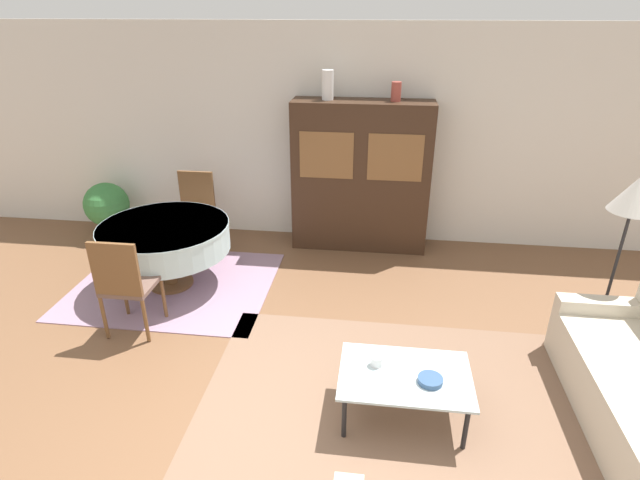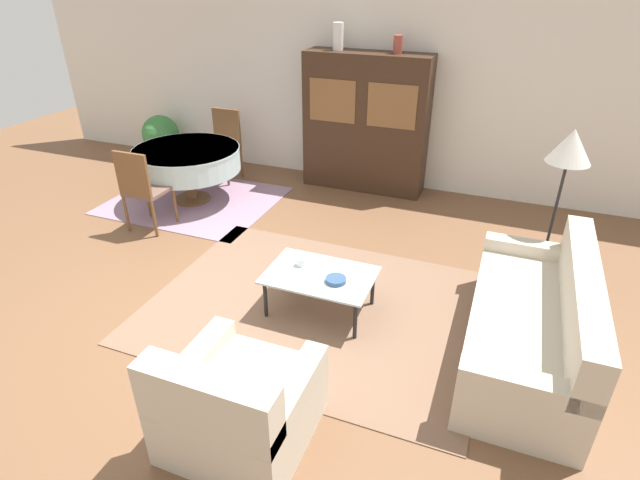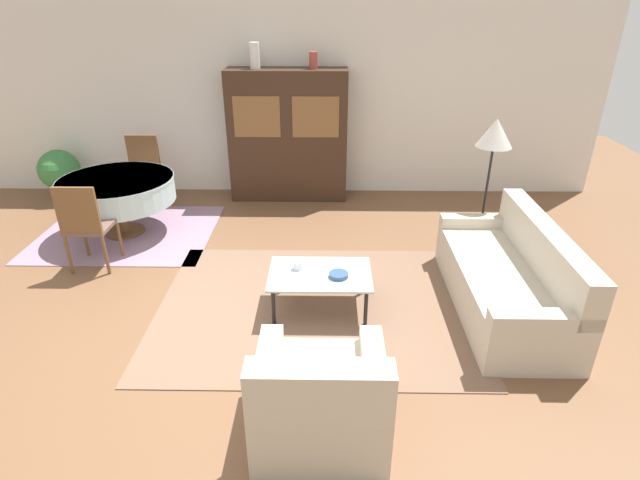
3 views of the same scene
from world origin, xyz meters
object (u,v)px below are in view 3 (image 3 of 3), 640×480
at_px(bowl, 339,275).
at_px(floor_lamp, 494,139).
at_px(display_cabinet, 288,136).
at_px(dining_chair_near, 85,222).
at_px(potted_plant, 60,172).
at_px(dining_table, 117,190).
at_px(dining_chair_far, 143,168).
at_px(couch, 509,280).
at_px(cup, 298,265).
at_px(vase_tall, 255,55).
at_px(coffee_table, 320,276).
at_px(vase_short, 313,60).
at_px(armchair, 320,400).

bearing_deg(bowl, floor_lamp, 39.30).
height_order(display_cabinet, floor_lamp, display_cabinet).
bearing_deg(dining_chair_near, potted_plant, 122.53).
distance_m(dining_chair_near, floor_lamp, 4.52).
distance_m(dining_table, dining_chair_far, 0.92).
distance_m(couch, cup, 2.02).
bearing_deg(vase_tall, floor_lamp, -30.50).
bearing_deg(coffee_table, dining_table, 146.55).
distance_m(dining_chair_near, vase_short, 3.56).
xyz_separation_m(bowl, vase_tall, (-1.10, 3.06, 1.59)).
xyz_separation_m(couch, dining_chair_far, (-4.33, 2.54, 0.26)).
relative_size(coffee_table, vase_tall, 2.88).
distance_m(coffee_table, dining_table, 3.04).
height_order(armchair, floor_lamp, floor_lamp).
xyz_separation_m(dining_table, vase_short, (2.39, 1.33, 1.37)).
xyz_separation_m(floor_lamp, vase_tall, (-2.82, 1.66, 0.68)).
bearing_deg(dining_chair_near, dining_table, 90.00).
xyz_separation_m(coffee_table, floor_lamp, (1.89, 1.34, 0.97)).
relative_size(coffee_table, dining_table, 0.70).
height_order(dining_table, floor_lamp, floor_lamp).
bearing_deg(bowl, dining_chair_far, 135.55).
xyz_separation_m(couch, bowl, (-1.63, -0.11, 0.11)).
height_order(armchair, display_cabinet, display_cabinet).
relative_size(couch, potted_plant, 2.70).
distance_m(couch, vase_tall, 4.37).
distance_m(bowl, vase_tall, 3.63).
height_order(floor_lamp, bowl, floor_lamp).
bearing_deg(potted_plant, dining_chair_near, -57.47).
height_order(cup, potted_plant, potted_plant).
bearing_deg(display_cabinet, potted_plant, -177.33).
bearing_deg(floor_lamp, vase_short, 140.71).
bearing_deg(armchair, coffee_table, 91.02).
xyz_separation_m(dining_table, potted_plant, (-1.33, 1.17, -0.17)).
height_order(armchair, dining_chair_far, dining_chair_far).
bearing_deg(dining_chair_far, vase_short, -170.20).
xyz_separation_m(display_cabinet, dining_chair_near, (-2.02, -2.24, -0.36)).
bearing_deg(armchair, vase_short, 92.08).
bearing_deg(armchair, vase_tall, 101.87).
xyz_separation_m(dining_chair_near, dining_chair_far, (0.00, 1.83, 0.00)).
bearing_deg(coffee_table, cup, 159.87).
height_order(couch, coffee_table, couch).
bearing_deg(dining_chair_far, vase_tall, -165.54).
bearing_deg(dining_chair_far, floor_lamp, 164.25).
relative_size(vase_tall, potted_plant, 0.45).
height_order(dining_chair_near, vase_short, vase_short).
height_order(coffee_table, bowl, bowl).
bearing_deg(dining_table, vase_short, 29.07).
xyz_separation_m(display_cabinet, vase_short, (0.37, 0.00, 1.03)).
relative_size(coffee_table, display_cabinet, 0.52).
distance_m(floor_lamp, bowl, 2.40).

